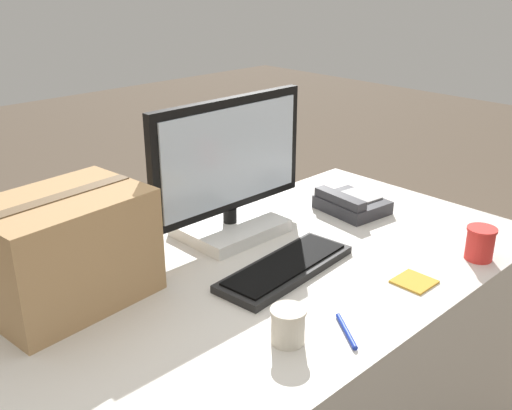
# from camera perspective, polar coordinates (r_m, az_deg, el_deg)

# --- Properties ---
(office_desk) EXTENTS (1.80, 0.90, 0.75)m
(office_desk) POSITION_cam_1_polar(r_m,az_deg,el_deg) (1.87, 0.02, -17.13)
(office_desk) COLOR beige
(office_desk) RESTS_ON ground_plane
(monitor) EXTENTS (0.58, 0.25, 0.44)m
(monitor) POSITION_cam_1_polar(r_m,az_deg,el_deg) (1.86, -2.53, 2.48)
(monitor) COLOR white
(monitor) RESTS_ON office_desk
(keyboard) EXTENTS (0.45, 0.20, 0.03)m
(keyboard) POSITION_cam_1_polar(r_m,az_deg,el_deg) (1.69, 2.83, -5.97)
(keyboard) COLOR black
(keyboard) RESTS_ON office_desk
(desk_phone) EXTENTS (0.20, 0.24, 0.08)m
(desk_phone) POSITION_cam_1_polar(r_m,az_deg,el_deg) (2.11, 9.02, 0.14)
(desk_phone) COLOR #2D2D33
(desk_phone) RESTS_ON office_desk
(paper_cup_left) EXTENTS (0.08, 0.08, 0.09)m
(paper_cup_left) POSITION_cam_1_polar(r_m,az_deg,el_deg) (1.38, 3.07, -11.39)
(paper_cup_left) COLOR beige
(paper_cup_left) RESTS_ON office_desk
(paper_cup_right) EXTENTS (0.09, 0.09, 0.10)m
(paper_cup_right) POSITION_cam_1_polar(r_m,az_deg,el_deg) (1.86, 20.57, -3.44)
(paper_cup_right) COLOR red
(paper_cup_right) RESTS_ON office_desk
(cardboard_box) EXTENTS (0.42, 0.31, 0.29)m
(cardboard_box) POSITION_cam_1_polar(r_m,az_deg,el_deg) (1.57, -17.67, -4.10)
(cardboard_box) COLOR tan
(cardboard_box) RESTS_ON office_desk
(pen_marker) EXTENTS (0.09, 0.12, 0.01)m
(pen_marker) POSITION_cam_1_polar(r_m,az_deg,el_deg) (1.45, 8.60, -11.78)
(pen_marker) COLOR #1933B2
(pen_marker) RESTS_ON office_desk
(sticky_note_pad) EXTENTS (0.10, 0.10, 0.01)m
(sticky_note_pad) POSITION_cam_1_polar(r_m,az_deg,el_deg) (1.69, 14.82, -7.07)
(sticky_note_pad) COLOR gold
(sticky_note_pad) RESTS_ON office_desk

